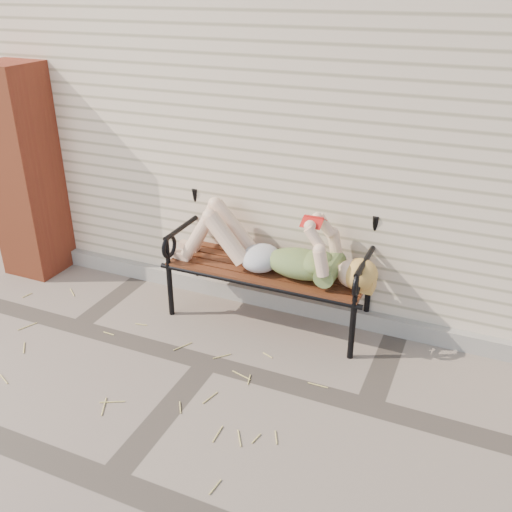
% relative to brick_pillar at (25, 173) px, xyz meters
% --- Properties ---
extents(ground, '(80.00, 80.00, 0.00)m').
position_rel_brick_pillar_xyz_m(ground, '(2.30, -0.75, -1.00)').
color(ground, '#7D6D60').
rests_on(ground, ground).
extents(house_wall, '(8.00, 4.00, 3.00)m').
position_rel_brick_pillar_xyz_m(house_wall, '(2.30, 2.25, 0.50)').
color(house_wall, beige).
rests_on(house_wall, ground).
extents(foundation_strip, '(8.00, 0.10, 0.15)m').
position_rel_brick_pillar_xyz_m(foundation_strip, '(2.30, 0.22, -0.93)').
color(foundation_strip, '#9D968D').
rests_on(foundation_strip, ground).
extents(brick_pillar, '(0.50, 0.50, 2.00)m').
position_rel_brick_pillar_xyz_m(brick_pillar, '(0.00, 0.00, 0.00)').
color(brick_pillar, '#A24324').
rests_on(brick_pillar, ground).
extents(garden_bench, '(1.82, 0.72, 1.18)m').
position_rel_brick_pillar_xyz_m(garden_bench, '(2.48, 0.11, -0.34)').
color(garden_bench, black).
rests_on(garden_bench, ground).
extents(reading_woman, '(1.71, 0.39, 0.54)m').
position_rel_brick_pillar_xyz_m(reading_woman, '(2.50, -0.04, -0.30)').
color(reading_woman, '#0A344A').
rests_on(reading_woman, ground).
extents(straw_scatter, '(2.99, 1.74, 0.01)m').
position_rel_brick_pillar_xyz_m(straw_scatter, '(1.83, -1.19, -0.99)').
color(straw_scatter, '#D6C168').
rests_on(straw_scatter, ground).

